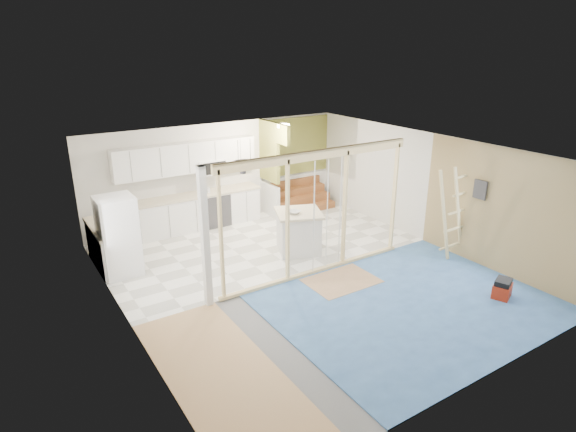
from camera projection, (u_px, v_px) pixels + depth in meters
room at (305, 217)px, 9.40m from camera, size 7.01×8.01×2.61m
floor_overlays at (305, 274)px, 9.92m from camera, size 7.00×8.00×0.03m
stud_frame at (293, 204)px, 9.16m from camera, size 4.66×0.14×2.60m
base_cabinets at (170, 221)px, 11.53m from camera, size 4.45×2.24×0.93m
upper_cabinets at (189, 159)px, 11.82m from camera, size 3.60×0.41×0.85m
green_partition at (291, 178)px, 13.46m from camera, size 2.25×1.51×2.60m
pot_rack at (245, 165)px, 10.51m from camera, size 0.52×0.52×0.72m
sheathing_panel at (505, 213)px, 9.59m from camera, size 0.02×4.00×2.60m
electrical_panel at (480, 190)px, 9.92m from camera, size 0.04×0.30×0.40m
ceiling_light at (283, 126)px, 12.07m from camera, size 0.32×0.32×0.08m
fridge at (119, 237)px, 9.65m from camera, size 0.73×0.70×1.67m
island at (299, 232)px, 10.86m from camera, size 1.29×1.29×0.96m
bowl at (294, 212)px, 10.58m from camera, size 0.35×0.35×0.06m
soap_bottle_a at (131, 200)px, 11.11m from camera, size 0.14×0.14×0.31m
soap_bottle_b at (208, 189)px, 12.14m from camera, size 0.09×0.09×0.18m
toolbox at (502, 289)px, 8.96m from camera, size 0.48×0.43×0.37m
ladder at (453, 213)px, 10.32m from camera, size 1.10×0.18×2.05m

